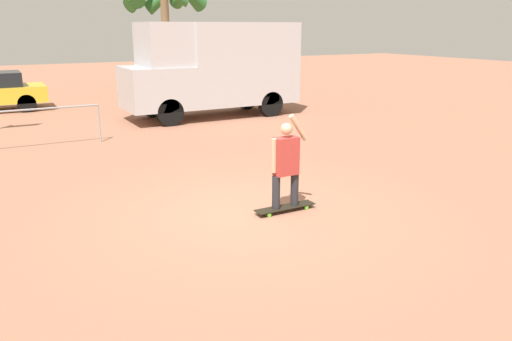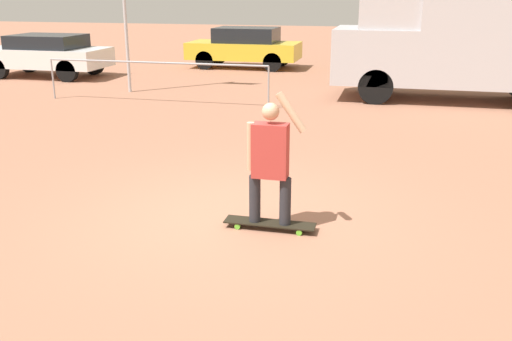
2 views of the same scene
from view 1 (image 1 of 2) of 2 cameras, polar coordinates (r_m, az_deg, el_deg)
The scene contains 4 objects.
ground_plane at distance 8.79m, azimuth -0.48°, elevation -4.72°, with size 80.00×80.00×0.00m, color #A36B51.
skateboard at distance 8.80m, azimuth 3.34°, elevation -4.23°, with size 1.13×0.25×0.09m.
person_skateboarder at distance 8.54m, azimuth 3.43°, elevation 1.13°, with size 0.71×0.22×1.63m.
camper_van at distance 18.05m, azimuth -4.72°, elevation 11.78°, with size 6.15×2.15×3.28m.
Camera 1 is at (-3.90, -7.24, 3.13)m, focal length 35.00 mm.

